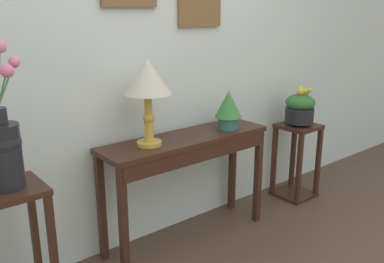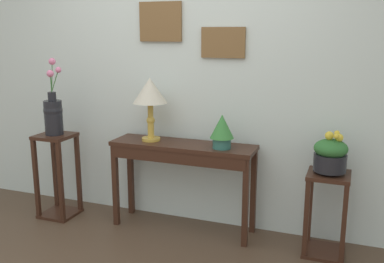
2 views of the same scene
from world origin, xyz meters
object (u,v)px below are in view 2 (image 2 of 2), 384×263
at_px(pedestal_stand_left, 58,176).
at_px(table_lamp, 150,94).
at_px(potted_plant_on_console, 222,130).
at_px(pedestal_stand_right, 326,214).
at_px(console_table, 182,158).
at_px(flower_vase_tall_left, 53,112).
at_px(planter_bowl_wide_right, 331,155).

bearing_deg(pedestal_stand_left, table_lamp, 9.34).
distance_m(potted_plant_on_console, pedestal_stand_left, 1.63).
bearing_deg(pedestal_stand_left, pedestal_stand_right, 2.70).
xyz_separation_m(console_table, table_lamp, (-0.30, 0.02, 0.53)).
bearing_deg(pedestal_stand_right, table_lamp, 178.67).
xyz_separation_m(console_table, pedestal_stand_right, (1.19, -0.01, -0.32)).
distance_m(table_lamp, pedestal_stand_left, 1.20).
xyz_separation_m(console_table, flower_vase_tall_left, (-1.19, -0.13, 0.34)).
relative_size(console_table, potted_plant_on_console, 4.47).
height_order(potted_plant_on_console, planter_bowl_wide_right, potted_plant_on_console).
bearing_deg(pedestal_stand_left, potted_plant_on_console, 4.05).
distance_m(console_table, potted_plant_on_console, 0.45).
distance_m(console_table, planter_bowl_wide_right, 1.20).
bearing_deg(flower_vase_tall_left, planter_bowl_wide_right, 2.73).
bearing_deg(pedestal_stand_left, console_table, 6.00).
xyz_separation_m(flower_vase_tall_left, planter_bowl_wide_right, (2.38, 0.11, -0.18)).
bearing_deg(console_table, flower_vase_tall_left, -173.93).
xyz_separation_m(potted_plant_on_console, planter_bowl_wide_right, (0.84, 0.00, -0.12)).
relative_size(pedestal_stand_left, pedestal_stand_right, 1.19).
xyz_separation_m(potted_plant_on_console, pedestal_stand_left, (-1.54, -0.11, -0.53)).
bearing_deg(flower_vase_tall_left, pedestal_stand_left, 151.55).
distance_m(console_table, pedestal_stand_left, 1.22).
bearing_deg(planter_bowl_wide_right, console_table, 179.38).
xyz_separation_m(table_lamp, flower_vase_tall_left, (-0.89, -0.15, -0.19)).
xyz_separation_m(pedestal_stand_left, planter_bowl_wide_right, (2.38, 0.11, 0.41)).
distance_m(console_table, flower_vase_tall_left, 1.24).
relative_size(console_table, flower_vase_tall_left, 1.80).
height_order(console_table, table_lamp, table_lamp).
distance_m(table_lamp, potted_plant_on_console, 0.70).
bearing_deg(pedestal_stand_right, flower_vase_tall_left, -177.26).
relative_size(potted_plant_on_console, pedestal_stand_left, 0.35).
bearing_deg(planter_bowl_wide_right, pedestal_stand_left, -177.30).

